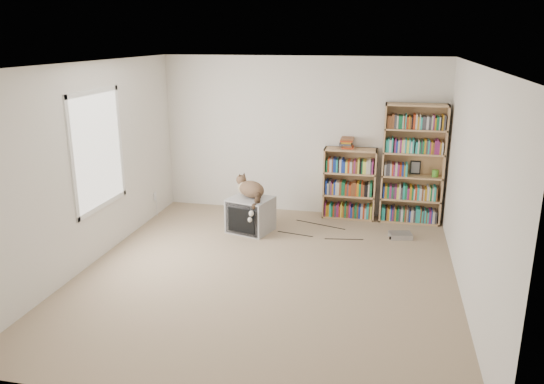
% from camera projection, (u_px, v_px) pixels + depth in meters
% --- Properties ---
extents(floor, '(4.50, 5.00, 0.01)m').
position_uv_depth(floor, '(267.00, 274.00, 6.46)').
color(floor, tan).
rests_on(floor, ground).
extents(wall_back, '(4.50, 0.02, 2.50)m').
position_uv_depth(wall_back, '(301.00, 136.00, 8.44)').
color(wall_back, silver).
rests_on(wall_back, floor).
extents(wall_front, '(4.50, 0.02, 2.50)m').
position_uv_depth(wall_front, '(188.00, 262.00, 3.76)').
color(wall_front, silver).
rests_on(wall_front, floor).
extents(wall_left, '(0.02, 5.00, 2.50)m').
position_uv_depth(wall_left, '(90.00, 165.00, 6.56)').
color(wall_left, silver).
rests_on(wall_left, floor).
extents(wall_right, '(0.02, 5.00, 2.50)m').
position_uv_depth(wall_right, '(472.00, 187.00, 5.64)').
color(wall_right, silver).
rests_on(wall_right, floor).
extents(ceiling, '(4.50, 5.00, 0.02)m').
position_uv_depth(ceiling, '(266.00, 64.00, 5.75)').
color(ceiling, white).
rests_on(ceiling, wall_back).
extents(window, '(0.02, 1.22, 1.52)m').
position_uv_depth(window, '(98.00, 150.00, 6.71)').
color(window, white).
rests_on(window, wall_left).
extents(crt_tv, '(0.71, 0.67, 0.51)m').
position_uv_depth(crt_tv, '(251.00, 215.00, 7.83)').
color(crt_tv, '#9F9FA2').
rests_on(crt_tv, floor).
extents(cat, '(0.56, 0.71, 0.53)m').
position_uv_depth(cat, '(251.00, 192.00, 7.72)').
color(cat, '#322014').
rests_on(cat, crt_tv).
extents(bookcase_tall, '(0.92, 0.30, 1.83)m').
position_uv_depth(bookcase_tall, '(412.00, 167.00, 8.06)').
color(bookcase_tall, '#A67D53').
rests_on(bookcase_tall, floor).
extents(bookcase_short, '(0.81, 0.30, 1.12)m').
position_uv_depth(bookcase_short, '(349.00, 186.00, 8.36)').
color(bookcase_short, '#A67D53').
rests_on(bookcase_short, floor).
extents(book_stack, '(0.19, 0.25, 0.16)m').
position_uv_depth(book_stack, '(347.00, 143.00, 8.19)').
color(book_stack, '#A93316').
rests_on(book_stack, bookcase_short).
extents(green_mug, '(0.10, 0.10, 0.11)m').
position_uv_depth(green_mug, '(435.00, 173.00, 8.00)').
color(green_mug, '#50A12E').
rests_on(green_mug, bookcase_tall).
extents(framed_print, '(0.15, 0.05, 0.21)m').
position_uv_depth(framed_print, '(415.00, 167.00, 8.13)').
color(framed_print, black).
rests_on(framed_print, bookcase_tall).
extents(dvd_player, '(0.36, 0.29, 0.07)m').
position_uv_depth(dvd_player, '(400.00, 235.00, 7.61)').
color(dvd_player, '#AAAAAE').
rests_on(dvd_player, floor).
extents(wall_outlet, '(0.01, 0.08, 0.13)m').
position_uv_depth(wall_outlet, '(155.00, 197.00, 8.47)').
color(wall_outlet, silver).
rests_on(wall_outlet, wall_left).
extents(floor_cables, '(1.20, 0.70, 0.01)m').
position_uv_depth(floor_cables, '(315.00, 231.00, 7.87)').
color(floor_cables, black).
rests_on(floor_cables, floor).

